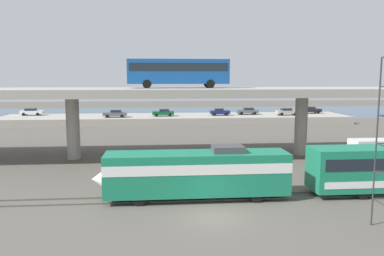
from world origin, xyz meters
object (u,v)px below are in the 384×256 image
(parked_car_3, at_px, (163,112))
(parked_car_6, at_px, (220,112))
(service_truck_west, at_px, (381,153))
(parked_car_4, at_px, (32,112))
(parked_car_0, at_px, (247,111))
(parked_car_2, at_px, (287,112))
(transit_bus_on_overpass, at_px, (178,71))
(parked_car_1, at_px, (311,110))
(train_locomotive, at_px, (188,172))
(parked_car_5, at_px, (115,113))

(parked_car_3, distance_m, parked_car_6, 11.87)
(parked_car_6, bearing_deg, service_truck_west, -76.20)
(parked_car_4, bearing_deg, parked_car_0, -2.64)
(parked_car_6, bearing_deg, parked_car_2, -3.85)
(parked_car_3, bearing_deg, parked_car_6, -176.97)
(transit_bus_on_overpass, bearing_deg, parked_car_2, 52.60)
(transit_bus_on_overpass, xyz_separation_m, parked_car_1, (31.33, 35.99, -7.96))
(train_locomotive, xyz_separation_m, parked_car_0, (16.90, 51.78, 0.10))
(parked_car_0, xyz_separation_m, parked_car_6, (-6.27, -1.34, -0.00))
(train_locomotive, distance_m, service_truck_west, 22.60)
(transit_bus_on_overpass, distance_m, parked_car_4, 47.49)
(parked_car_2, xyz_separation_m, parked_car_4, (-53.76, 4.41, 0.00))
(parked_car_1, bearing_deg, parked_car_6, -172.49)
(parked_car_3, xyz_separation_m, parked_car_6, (11.86, 0.63, -0.00))
(transit_bus_on_overpass, xyz_separation_m, parked_car_4, (-29.08, 36.69, -7.95))
(service_truck_west, xyz_separation_m, parked_car_4, (-49.80, 45.42, 0.65))
(service_truck_west, bearing_deg, parked_car_3, 118.20)
(service_truck_west, distance_m, parked_car_2, 41.20)
(parked_car_0, distance_m, parked_car_3, 18.24)
(transit_bus_on_overpass, height_order, parked_car_3, transit_bus_on_overpass)
(parked_car_3, xyz_separation_m, parked_car_4, (-27.64, 4.08, 0.00))
(parked_car_3, height_order, parked_car_6, same)
(service_truck_west, height_order, parked_car_3, service_truck_west)
(parked_car_2, distance_m, parked_car_4, 53.94)
(parked_car_2, height_order, parked_car_4, same)
(service_truck_west, distance_m, parked_car_1, 45.97)
(parked_car_2, relative_size, parked_car_3, 1.05)
(transit_bus_on_overpass, height_order, service_truck_west, transit_bus_on_overpass)
(parked_car_4, bearing_deg, parked_car_6, -5.00)
(parked_car_5, height_order, parked_car_6, same)
(train_locomotive, distance_m, parked_car_6, 51.55)
(parked_car_0, relative_size, parked_car_3, 1.04)
(service_truck_west, bearing_deg, parked_car_4, 137.63)
(service_truck_west, relative_size, parked_car_2, 1.47)
(parked_car_5, bearing_deg, parked_car_2, -178.21)
(transit_bus_on_overpass, distance_m, service_truck_west, 24.08)
(parked_car_0, height_order, parked_car_3, same)
(parked_car_0, relative_size, parked_car_1, 1.04)
(service_truck_west, distance_m, parked_car_6, 43.22)
(transit_bus_on_overpass, relative_size, parked_car_2, 2.59)
(parked_car_3, bearing_deg, parked_car_4, -8.40)
(transit_bus_on_overpass, distance_m, parked_car_0, 39.20)
(parked_car_5, bearing_deg, parked_car_3, -171.43)
(parked_car_5, relative_size, parked_car_6, 1.13)
(transit_bus_on_overpass, relative_size, service_truck_west, 1.76)
(parked_car_0, height_order, parked_car_4, same)
(transit_bus_on_overpass, distance_m, parked_car_6, 35.72)
(parked_car_1, relative_size, parked_car_2, 0.95)
(train_locomotive, bearing_deg, parked_car_4, -61.83)
(service_truck_west, height_order, parked_car_6, service_truck_west)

